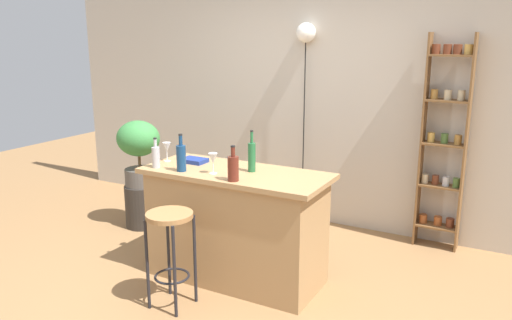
# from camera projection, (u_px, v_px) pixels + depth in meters

# --- Properties ---
(ground) EXTENTS (12.00, 12.00, 0.00)m
(ground) POSITION_uv_depth(u_px,v_px,m) (217.00, 293.00, 4.03)
(ground) COLOR olive
(back_wall) EXTENTS (6.40, 0.10, 2.80)m
(back_wall) POSITION_uv_depth(u_px,v_px,m) (316.00, 91.00, 5.35)
(back_wall) COLOR #BCB2A3
(back_wall) RESTS_ON ground
(kitchen_counter) EXTENTS (1.52, 0.65, 0.93)m
(kitchen_counter) POSITION_uv_depth(u_px,v_px,m) (236.00, 225.00, 4.17)
(kitchen_counter) COLOR #A87F51
(kitchen_counter) RESTS_ON ground
(bar_stool) EXTENTS (0.34, 0.34, 0.73)m
(bar_stool) POSITION_uv_depth(u_px,v_px,m) (170.00, 237.00, 3.72)
(bar_stool) COLOR black
(bar_stool) RESTS_ON ground
(spice_shelf) EXTENTS (0.40, 0.17, 2.00)m
(spice_shelf) POSITION_uv_depth(u_px,v_px,m) (444.00, 141.00, 4.69)
(spice_shelf) COLOR brown
(spice_shelf) RESTS_ON ground
(plant_stool) EXTENTS (0.35, 0.35, 0.45)m
(plant_stool) POSITION_uv_depth(u_px,v_px,m) (142.00, 206.00, 5.39)
(plant_stool) COLOR #2D2823
(plant_stool) RESTS_ON ground
(potted_plant) EXTENTS (0.46, 0.41, 0.69)m
(potted_plant) POSITION_uv_depth(u_px,v_px,m) (139.00, 147.00, 5.23)
(potted_plant) COLOR #514C47
(potted_plant) RESTS_ON plant_stool
(bottle_spirits_clear) EXTENTS (0.06, 0.06, 0.25)m
(bottle_spirits_clear) POSITION_uv_depth(u_px,v_px,m) (156.00, 156.00, 4.15)
(bottle_spirits_clear) COLOR #B2B2B7
(bottle_spirits_clear) RESTS_ON kitchen_counter
(bottle_olive_oil) EXTENTS (0.06, 0.06, 0.33)m
(bottle_olive_oil) POSITION_uv_depth(u_px,v_px,m) (252.00, 156.00, 4.02)
(bottle_olive_oil) COLOR #236638
(bottle_olive_oil) RESTS_ON kitchen_counter
(bottle_vinegar) EXTENTS (0.08, 0.08, 0.30)m
(bottle_vinegar) POSITION_uv_depth(u_px,v_px,m) (181.00, 157.00, 4.03)
(bottle_vinegar) COLOR navy
(bottle_vinegar) RESTS_ON kitchen_counter
(bottle_sauce_amber) EXTENTS (0.08, 0.08, 0.27)m
(bottle_sauce_amber) POSITION_uv_depth(u_px,v_px,m) (233.00, 168.00, 3.77)
(bottle_sauce_amber) COLOR #5B2319
(bottle_sauce_amber) RESTS_ON kitchen_counter
(wine_glass_left) EXTENTS (0.07, 0.07, 0.16)m
(wine_glass_left) POSITION_uv_depth(u_px,v_px,m) (167.00, 148.00, 4.35)
(wine_glass_left) COLOR silver
(wine_glass_left) RESTS_ON kitchen_counter
(wine_glass_center) EXTENTS (0.07, 0.07, 0.16)m
(wine_glass_center) POSITION_uv_depth(u_px,v_px,m) (213.00, 159.00, 3.96)
(wine_glass_center) COLOR silver
(wine_glass_center) RESTS_ON kitchen_counter
(cookbook) EXTENTS (0.21, 0.15, 0.03)m
(cookbook) POSITION_uv_depth(u_px,v_px,m) (194.00, 160.00, 4.33)
(cookbook) COLOR navy
(cookbook) RESTS_ON kitchen_counter
(pendant_globe_light) EXTENTS (0.20, 0.20, 2.10)m
(pendant_globe_light) POSITION_uv_depth(u_px,v_px,m) (306.00, 36.00, 5.16)
(pendant_globe_light) COLOR black
(pendant_globe_light) RESTS_ON ground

